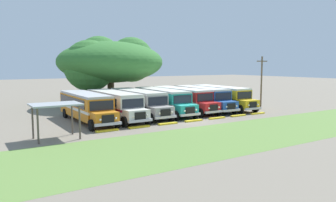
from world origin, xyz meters
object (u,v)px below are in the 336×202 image
(parked_bus_slot_3, at_px, (162,100))
(parked_bus_slot_6, at_px, (221,96))
(parked_bus_slot_4, at_px, (182,98))
(parked_bus_slot_5, at_px, (202,97))
(broad_shade_tree, at_px, (109,62))
(parked_bus_slot_1, at_px, (114,104))
(waiting_shelter, at_px, (56,107))
(utility_pole, at_px, (261,81))
(parked_bus_slot_2, at_px, (138,102))
(parked_bus_slot_0, at_px, (86,106))

(parked_bus_slot_3, distance_m, parked_bus_slot_6, 8.81)
(parked_bus_slot_4, bearing_deg, parked_bus_slot_5, 85.42)
(broad_shade_tree, bearing_deg, parked_bus_slot_3, -80.96)
(parked_bus_slot_5, bearing_deg, parked_bus_slot_3, -85.20)
(parked_bus_slot_3, distance_m, parked_bus_slot_5, 5.87)
(parked_bus_slot_1, relative_size, waiting_shelter, 3.01)
(broad_shade_tree, distance_m, waiting_shelter, 22.09)
(parked_bus_slot_3, xyz_separation_m, parked_bus_slot_4, (2.96, 0.27, 0.00))
(parked_bus_slot_4, distance_m, broad_shade_tree, 12.96)
(parked_bus_slot_4, bearing_deg, utility_pole, 66.67)
(parked_bus_slot_2, height_order, parked_bus_slot_6, same)
(parked_bus_slot_5, xyz_separation_m, utility_pole, (6.60, -3.67, 1.99))
(parked_bus_slot_5, height_order, parked_bus_slot_6, same)
(utility_pole, xyz_separation_m, waiting_shelter, (-26.11, -3.30, -1.12))
(parked_bus_slot_0, distance_m, parked_bus_slot_5, 15.09)
(parked_bus_slot_4, relative_size, parked_bus_slot_5, 0.99)
(parked_bus_slot_2, relative_size, parked_bus_slot_4, 1.00)
(waiting_shelter, bearing_deg, parked_bus_slot_3, 26.70)
(utility_pole, bearing_deg, parked_bus_slot_1, 170.64)
(parked_bus_slot_3, bearing_deg, parked_bus_slot_4, 97.25)
(parked_bus_slot_3, xyz_separation_m, parked_bus_slot_6, (8.81, -0.19, 0.00))
(parked_bus_slot_0, relative_size, broad_shade_tree, 0.72)
(parked_bus_slot_3, relative_size, waiting_shelter, 3.02)
(waiting_shelter, bearing_deg, parked_bus_slot_5, 19.65)
(broad_shade_tree, bearing_deg, parked_bus_slot_0, -121.69)
(parked_bus_slot_0, relative_size, waiting_shelter, 3.01)
(parked_bus_slot_0, relative_size, parked_bus_slot_5, 0.99)
(waiting_shelter, bearing_deg, parked_bus_slot_4, 23.24)
(parked_bus_slot_2, relative_size, broad_shade_tree, 0.72)
(parked_bus_slot_0, height_order, parked_bus_slot_4, same)
(parked_bus_slot_3, relative_size, parked_bus_slot_6, 1.00)
(parked_bus_slot_0, relative_size, parked_bus_slot_6, 1.00)
(parked_bus_slot_2, distance_m, parked_bus_slot_6, 11.94)
(broad_shade_tree, relative_size, utility_pole, 2.25)
(parked_bus_slot_1, height_order, parked_bus_slot_5, same)
(broad_shade_tree, bearing_deg, parked_bus_slot_6, -47.63)
(parked_bus_slot_0, height_order, parked_bus_slot_3, same)
(parked_bus_slot_2, bearing_deg, parked_bus_slot_1, -80.88)
(parked_bus_slot_0, height_order, parked_bus_slot_6, same)
(parked_bus_slot_1, distance_m, parked_bus_slot_6, 14.97)
(parked_bus_slot_6, xyz_separation_m, waiting_shelter, (-22.45, -6.67, 0.87))
(utility_pole, relative_size, waiting_shelter, 1.85)
(parked_bus_slot_2, height_order, parked_bus_slot_5, same)
(parked_bus_slot_3, bearing_deg, parked_bus_slot_1, -83.41)
(parked_bus_slot_2, distance_m, parked_bus_slot_5, 9.00)
(parked_bus_slot_5, height_order, waiting_shelter, parked_bus_slot_5)
(parked_bus_slot_1, distance_m, broad_shade_tree, 13.47)
(parked_bus_slot_3, xyz_separation_m, waiting_shelter, (-13.64, -6.86, 0.87))
(parked_bus_slot_5, bearing_deg, utility_pole, 64.68)
(parked_bus_slot_0, height_order, parked_bus_slot_2, same)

